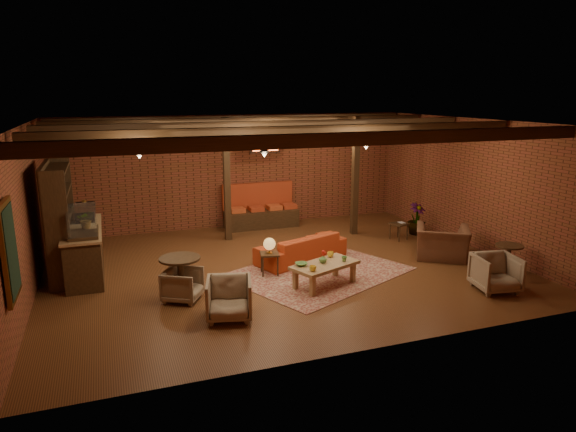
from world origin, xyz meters
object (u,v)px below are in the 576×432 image
object	(u,v)px
sofa	(301,248)
armchair_far	(496,271)
armchair_b	(229,297)
side_table_book	(399,224)
round_table_left	(180,271)
armchair_right	(442,237)
round_table_right	(509,255)
armchair_a	(183,283)
side_table_lamp	(269,247)
coffee_table	(324,266)
plant_tall	(418,188)

from	to	relation	value
sofa	armchair_far	distance (m)	4.20
armchair_b	side_table_book	distance (m)	6.28
sofa	round_table_left	size ratio (longest dim) A/B	2.70
armchair_b	round_table_left	bearing A→B (deg)	132.97
armchair_right	side_table_book	world-z (taller)	armchair_right
round_table_right	armchair_far	xyz separation A→B (m)	(-0.89, -0.64, -0.04)
round_table_left	armchair_a	xyz separation A→B (m)	(0.01, -0.13, -0.21)
side_table_lamp	side_table_book	xyz separation A→B (m)	(4.05, 1.41, -0.21)
coffee_table	round_table_right	size ratio (longest dim) A/B	2.31
coffee_table	round_table_left	xyz separation A→B (m)	(-2.80, 0.36, 0.12)
coffee_table	side_table_lamp	size ratio (longest dim) A/B	1.88
side_table_lamp	plant_tall	size ratio (longest dim) A/B	0.32
armchair_far	armchair_a	bearing A→B (deg)	175.49
sofa	armchair_far	size ratio (longest dim) A/B	2.71
side_table_lamp	plant_tall	xyz separation A→B (m)	(4.79, 1.71, 0.67)
round_table_right	round_table_left	bearing A→B (deg)	170.79
side_table_lamp	coffee_table	bearing A→B (deg)	-50.52
sofa	coffee_table	world-z (taller)	coffee_table
side_table_book	armchair_far	world-z (taller)	armchair_far
round_table_left	plant_tall	bearing A→B (deg)	19.15
round_table_right	plant_tall	size ratio (longest dim) A/B	0.26
round_table_left	round_table_right	size ratio (longest dim) A/B	1.21
coffee_table	armchair_a	bearing A→B (deg)	175.28
side_table_lamp	armchair_far	xyz separation A→B (m)	(3.90, -2.37, -0.22)
sofa	side_table_lamp	distance (m)	1.20
armchair_b	armchair_right	size ratio (longest dim) A/B	0.67
armchair_b	sofa	bearing A→B (deg)	61.61
side_table_lamp	round_table_right	distance (m)	5.10
side_table_lamp	armchair_a	distance (m)	2.13
round_table_left	coffee_table	bearing A→B (deg)	-7.43
armchair_b	round_table_right	size ratio (longest dim) A/B	1.18
plant_tall	coffee_table	bearing A→B (deg)	-145.63
side_table_lamp	armchair_a	size ratio (longest dim) A/B	1.23
coffee_table	armchair_a	xyz separation A→B (m)	(-2.78, 0.23, -0.09)
armchair_a	armchair_right	size ratio (longest dim) A/B	0.56
round_table_left	plant_tall	world-z (taller)	plant_tall
armchair_right	round_table_right	size ratio (longest dim) A/B	1.78
round_table_left	armchair_right	bearing A→B (deg)	2.93
round_table_left	armchair_far	distance (m)	6.13
round_table_left	round_table_right	world-z (taller)	round_table_left
side_table_book	round_table_right	size ratio (longest dim) A/B	0.75
round_table_left	armchair_far	bearing A→B (deg)	-16.46
round_table_left	armchair_a	world-z (taller)	round_table_left
sofa	armchair_far	world-z (taller)	armchair_far
coffee_table	armchair_right	world-z (taller)	armchair_right
round_table_right	armchair_far	bearing A→B (deg)	-144.26
armchair_a	plant_tall	size ratio (longest dim) A/B	0.26
round_table_right	armchair_b	bearing A→B (deg)	-179.05
sofa	armchair_right	distance (m)	3.32
side_table_book	coffee_table	bearing A→B (deg)	-143.20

